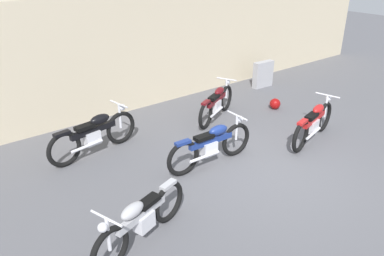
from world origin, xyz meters
The scene contains 9 objects.
ground_plane centered at (0.00, 0.00, 0.00)m, with size 40.00×40.00×0.00m, color #56565B.
building_wall centered at (0.00, 4.38, 1.49)m, with size 18.00×0.30×2.98m, color beige.
stone_marker centered at (3.49, 3.43, 0.40)m, with size 0.69×0.20×0.80m, color #9E9EA3.
helmet centered at (2.40, 1.97, 0.15)m, with size 0.29×0.29×0.29m, color maroon.
motorcycle_blue centered at (-0.83, 0.79, 0.44)m, with size 2.04×0.57×0.92m.
motorcycle_red centered at (1.64, 0.21, 0.44)m, with size 1.99×0.72×0.91m.
motorcycle_silver centered at (-3.10, -0.31, 0.42)m, with size 1.88×0.80×0.88m.
motorcycle_maroon centered at (0.74, 2.44, 0.42)m, with size 1.81×0.99×0.88m.
motorcycle_black centered at (-2.46, 2.61, 0.46)m, with size 2.09×0.65×0.94m.
Camera 1 is at (-5.17, -4.19, 3.93)m, focal length 35.59 mm.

